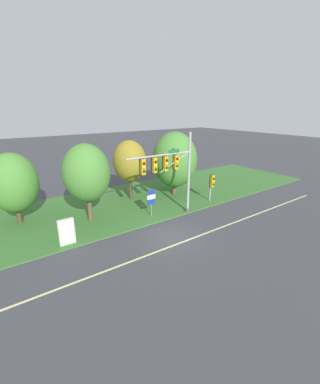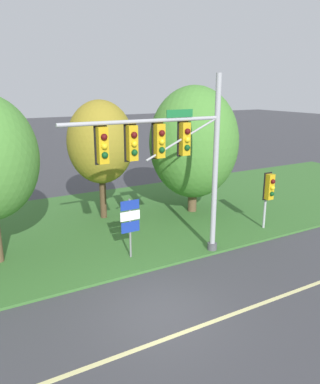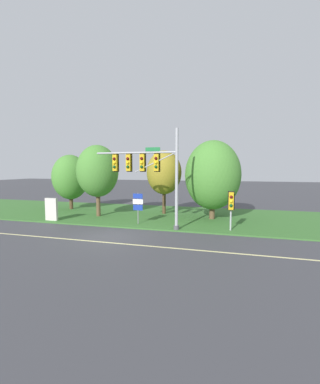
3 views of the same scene
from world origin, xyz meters
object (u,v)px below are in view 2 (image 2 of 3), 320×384
Objects in this scene: traffic_signal_mast at (171,152)px; tree_mid_verge at (194,143)px; tree_behind_signpost at (101,143)px; route_sign_post at (130,221)px; pedestrian_signal_near_kerb at (269,190)px.

traffic_signal_mast reaches higher than tree_mid_verge.
tree_mid_verge is (4.70, -1.40, -0.17)m from tree_behind_signpost.
route_sign_post is 5.69m from tree_behind_signpost.
tree_mid_verge reaches higher than pedestrian_signal_near_kerb.
traffic_signal_mast is 6.38m from tree_mid_verge.
tree_behind_signpost is (0.79, 5.10, 2.41)m from route_sign_post.
traffic_signal_mast reaches higher than route_sign_post.
route_sign_post is 0.36× the size of tree_mid_verge.
tree_behind_signpost reaches higher than route_sign_post.
traffic_signal_mast reaches higher than tree_behind_signpost.
tree_mid_verge is (4.24, 4.74, -0.56)m from traffic_signal_mast.
route_sign_post is 6.99m from tree_mid_verge.
tree_mid_verge is (-1.60, 4.07, 1.83)m from pedestrian_signal_near_kerb.
tree_behind_signpost is (-6.30, 5.47, 2.00)m from pedestrian_signal_near_kerb.
pedestrian_signal_near_kerb is at bearing -40.97° from tree_behind_signpost.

